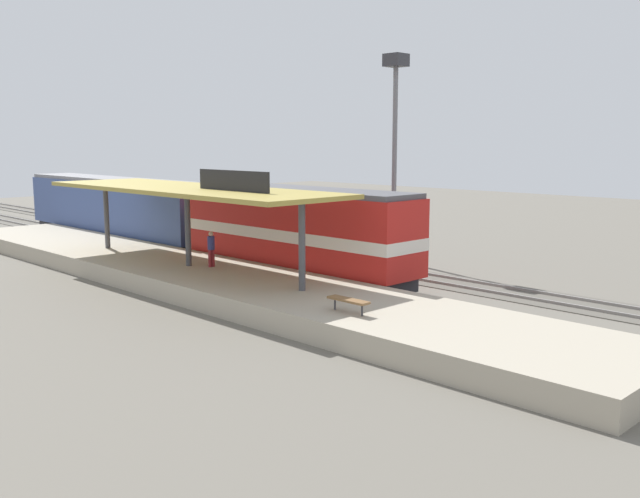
% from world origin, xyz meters
% --- Properties ---
extents(ground_plane, '(120.00, 120.00, 0.00)m').
position_xyz_m(ground_plane, '(2.00, 0.00, 0.00)').
color(ground_plane, '#666056').
extents(track_near, '(3.20, 110.00, 0.16)m').
position_xyz_m(track_near, '(0.00, 0.00, 0.03)').
color(track_near, '#565249').
rests_on(track_near, ground).
extents(track_far, '(3.20, 110.00, 0.16)m').
position_xyz_m(track_far, '(4.60, 0.00, 0.03)').
color(track_far, '#565249').
rests_on(track_far, ground).
extents(platform, '(6.00, 44.00, 0.90)m').
position_xyz_m(platform, '(-4.60, 0.00, 0.45)').
color(platform, '#A89E89').
rests_on(platform, ground).
extents(station_canopy, '(5.20, 18.00, 4.70)m').
position_xyz_m(station_canopy, '(-4.60, -0.09, 4.53)').
color(station_canopy, '#47474C').
rests_on(station_canopy, platform).
extents(platform_bench, '(0.44, 1.70, 0.50)m').
position_xyz_m(platform_bench, '(-6.00, -11.84, 1.34)').
color(platform_bench, '#333338').
rests_on(platform_bench, platform).
extents(locomotive, '(2.93, 14.43, 4.44)m').
position_xyz_m(locomotive, '(0.00, -2.58, 2.41)').
color(locomotive, '#28282D').
rests_on(locomotive, track_near).
extents(passenger_carriage_single, '(2.90, 20.00, 4.24)m').
position_xyz_m(passenger_carriage_single, '(0.00, 15.42, 2.31)').
color(passenger_carriage_single, '#28282D').
rests_on(passenger_carriage_single, track_near).
extents(freight_car, '(2.80, 12.00, 3.54)m').
position_xyz_m(freight_car, '(4.60, 9.56, 1.97)').
color(freight_car, '#28282D').
rests_on(freight_car, track_far).
extents(light_mast, '(1.10, 1.10, 11.70)m').
position_xyz_m(light_mast, '(7.80, -2.57, 8.40)').
color(light_mast, slate).
rests_on(light_mast, ground).
extents(person_waiting, '(0.34, 0.34, 1.71)m').
position_xyz_m(person_waiting, '(-4.01, -1.03, 1.85)').
color(person_waiting, maroon).
rests_on(person_waiting, platform).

